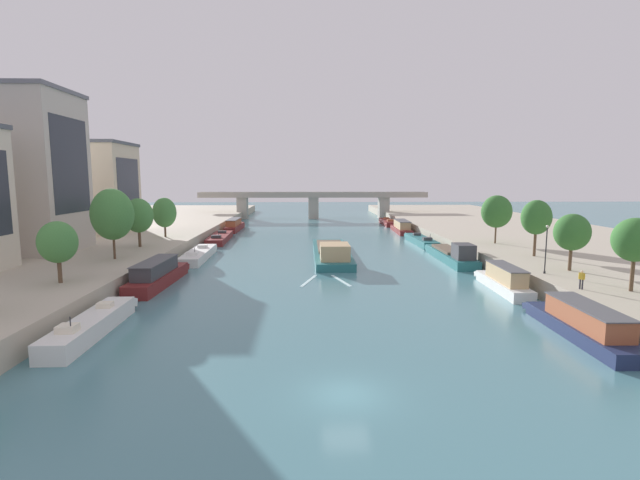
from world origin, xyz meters
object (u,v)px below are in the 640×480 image
at_px(moored_boat_left_downstream, 92,325).
at_px(tree_right_by_lamp, 572,232).
at_px(moored_boat_left_gap_after, 220,238).
at_px(tree_left_second, 112,214).
at_px(moored_boat_left_end, 158,275).
at_px(moored_boat_left_lone, 234,226).
at_px(moored_boat_right_downstream, 421,240).
at_px(moored_boat_right_upstream, 388,222).
at_px(barge_midriver, 332,252).
at_px(tree_left_midway, 58,242).
at_px(bridge_far, 313,202).
at_px(moored_boat_right_end, 582,323).
at_px(tree_right_far, 536,217).
at_px(tree_left_past_mid, 138,216).
at_px(lamppost_right_bank, 546,247).
at_px(tree_left_by_lamp, 164,213).
at_px(moored_boat_right_far, 452,255).
at_px(tree_right_midway, 497,212).
at_px(tree_right_end_of_row, 635,240).
at_px(person_on_quay, 582,278).
at_px(moored_boat_right_lone, 504,280).
at_px(moored_boat_left_upstream, 199,254).

relative_size(moored_boat_left_downstream, tree_right_by_lamp, 2.20).
height_order(moored_boat_left_gap_after, tree_left_second, tree_left_second).
height_order(moored_boat_left_end, moored_boat_left_lone, moored_boat_left_end).
distance_m(moored_boat_right_downstream, moored_boat_right_upstream, 33.48).
distance_m(barge_midriver, tree_left_midway, 35.57).
bearing_deg(bridge_far, barge_midriver, -88.62).
bearing_deg(moored_boat_right_end, tree_right_far, 71.33).
bearing_deg(tree_left_past_mid, lamppost_right_bank, -22.83).
distance_m(moored_boat_left_downstream, tree_right_far, 48.71).
bearing_deg(tree_left_second, tree_left_by_lamp, 90.56).
distance_m(moored_boat_right_far, tree_left_second, 43.72).
height_order(tree_right_far, tree_right_midway, tree_right_midway).
bearing_deg(barge_midriver, lamppost_right_bank, -46.72).
bearing_deg(tree_right_end_of_row, lamppost_right_bank, 115.61).
relative_size(moored_boat_right_end, moored_boat_right_downstream, 0.89).
relative_size(barge_midriver, moored_boat_left_gap_after, 1.55).
relative_size(tree_left_past_mid, person_on_quay, 4.09).
xyz_separation_m(barge_midriver, moored_boat_right_downstream, (16.35, 14.19, -0.28)).
height_order(tree_right_far, person_on_quay, tree_right_far).
bearing_deg(moored_boat_left_lone, moored_boat_right_far, -47.50).
bearing_deg(moored_boat_right_far, tree_left_past_mid, 178.03).
xyz_separation_m(moored_boat_left_gap_after, tree_left_second, (-6.69, -30.20, 6.63)).
distance_m(tree_right_by_lamp, tree_right_midway, 20.07).
height_order(moored_boat_right_upstream, tree_left_second, tree_left_second).
distance_m(moored_boat_right_downstream, tree_right_by_lamp, 35.09).
distance_m(barge_midriver, person_on_quay, 34.12).
bearing_deg(lamppost_right_bank, moored_boat_left_end, 173.35).
xyz_separation_m(barge_midriver, tree_right_midway, (23.74, 0.26, 5.73)).
xyz_separation_m(moored_boat_left_end, moored_boat_right_lone, (35.93, -3.48, -0.07)).
height_order(barge_midriver, person_on_quay, person_on_quay).
relative_size(moored_boat_left_upstream, lamppost_right_bank, 3.12).
distance_m(moored_boat_left_downstream, moored_boat_left_gap_after, 51.05).
relative_size(moored_boat_right_end, tree_left_by_lamp, 2.08).
distance_m(moored_boat_right_far, tree_left_past_mid, 43.32).
xyz_separation_m(moored_boat_left_upstream, moored_boat_right_downstream, (35.28, 14.21, -0.02)).
height_order(barge_midriver, tree_right_far, tree_right_far).
relative_size(tree_left_past_mid, tree_right_far, 0.98).
bearing_deg(tree_right_far, moored_boat_left_upstream, 165.75).
height_order(moored_boat_right_far, person_on_quay, person_on_quay).
relative_size(moored_boat_left_lone, tree_left_second, 1.79).
relative_size(tree_left_past_mid, lamppost_right_bank, 1.38).
distance_m(moored_boat_left_gap_after, tree_left_midway, 43.53).
xyz_separation_m(tree_left_past_mid, person_on_quay, (46.29, -26.14, -3.36)).
bearing_deg(tree_left_by_lamp, moored_boat_left_lone, 75.44).
xyz_separation_m(moored_boat_left_downstream, tree_right_by_lamp, (42.68, 12.46, 5.23)).
height_order(moored_boat_left_upstream, moored_boat_right_downstream, moored_boat_left_upstream).
height_order(moored_boat_left_upstream, tree_right_far, tree_right_far).
height_order(moored_boat_right_end, moored_boat_right_lone, moored_boat_right_lone).
xyz_separation_m(moored_boat_right_upstream, bridge_far, (-17.96, 17.88, 4.18)).
bearing_deg(tree_right_by_lamp, tree_right_midway, 88.67).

